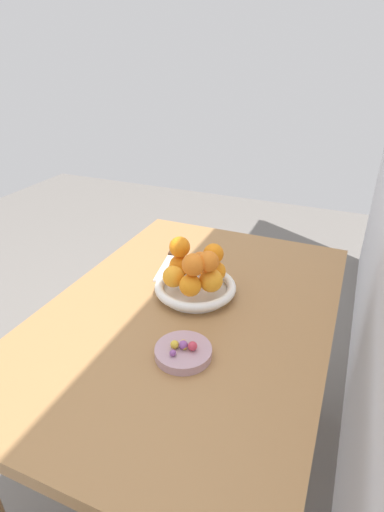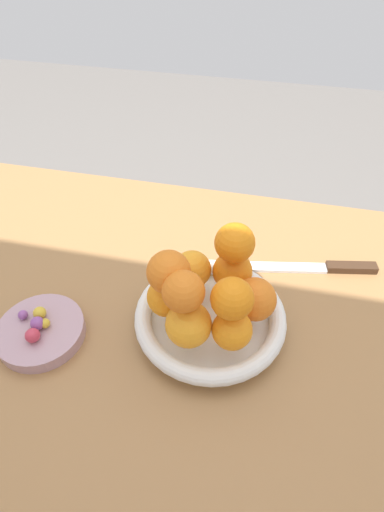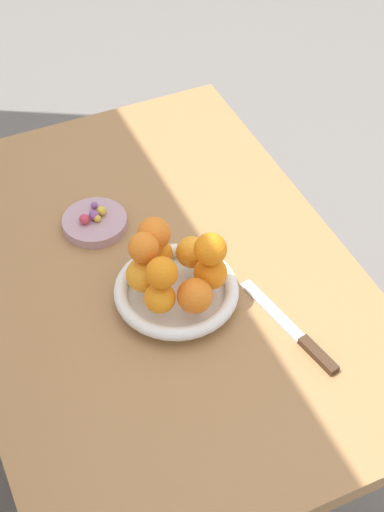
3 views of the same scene
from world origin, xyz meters
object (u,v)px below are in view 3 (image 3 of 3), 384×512
Objects in this scene: fruit_bowl at (176,292)px; orange_1 at (192,252)px; candy_ball_2 at (94,215)px; candy_ball_3 at (102,211)px; orange_6 at (210,249)px; orange_9 at (144,248)px; orange_3 at (144,275)px; orange_7 at (162,273)px; knife at (296,333)px; candy_ball_0 at (84,219)px; orange_5 at (195,296)px; orange_8 at (154,234)px; dining_table at (157,304)px; candy_ball_4 at (97,219)px; candy_dish at (95,223)px; orange_0 at (210,273)px; orange_2 at (158,253)px; orange_4 at (160,298)px; candy_ball_1 at (94,205)px; candy_ball_5 at (93,216)px.

orange_1 is (0.04, -0.05, 0.05)m from fruit_bowl.
candy_ball_2 is 1.05× the size of candy_ball_3.
orange_1 is 1.01× the size of orange_6.
orange_9 is 0.25m from candy_ball_3.
orange_7 reaches higher than orange_3.
candy_ball_0 is at bearing 32.01° from knife.
orange_7 reaches higher than orange_1.
orange_5 is 0.08m from orange_7.
orange_7 is at bearing 165.67° from orange_8.
orange_8 is (0.04, -0.04, 0.06)m from orange_3.
fruit_bowl is at bearing 69.01° from orange_6.
orange_3 reaches higher than fruit_bowl.
orange_7 is at bearing 56.74° from knife.
orange_9 is (-0.03, 0.03, 0.00)m from orange_8.
orange_1 is at bearing 7.38° from orange_6.
candy_ball_4 reaches higher than dining_table.
orange_0 reaches higher than candy_dish.
orange_9 is (-0.22, -0.03, 0.12)m from candy_dish.
candy_ball_3 reaches higher than candy_dish.
candy_ball_0 is (0.27, 0.15, -0.10)m from orange_6.
orange_3 reaches higher than candy_dish.
orange_7 is at bearing -177.17° from candy_ball_3.
orange_6 is at bearing -141.91° from orange_2.
orange_4 reaches higher than dining_table.
candy_ball_1 is (0.04, -0.03, -0.00)m from candy_ball_0.
candy_ball_0 is (0.23, 0.04, -0.04)m from orange_3.
orange_8 reaches higher than orange_0.
candy_ball_3 is 0.08× the size of knife.
orange_7 is (-0.03, 0.04, 0.10)m from fruit_bowl.
candy_ball_2 is at bearing 6.49° from orange_9.
orange_2 is at bearing -20.69° from orange_4.
orange_7 is at bearing 59.52° from orange_5.
candy_ball_0 is 0.08× the size of knife.
orange_7 is (-0.06, -0.01, 0.05)m from orange_3.
orange_2 is (0.06, 0.01, 0.05)m from fruit_bowl.
dining_table is 0.21m from candy_dish.
orange_4 reaches higher than candy_ball_4.
orange_7 is (0.03, 0.05, 0.05)m from orange_5.
orange_1 is 0.24m from candy_ball_4.
orange_0 is (-0.02, -0.06, 0.05)m from fruit_bowl.
knife is at bearing -135.63° from fruit_bowl.
orange_1 is 2.79× the size of candy_ball_0.
candy_ball_2 is (0.21, 0.13, -0.04)m from orange_1.
orange_6 is 0.11m from orange_8.
candy_ball_3 is (0.26, 0.06, 0.01)m from fruit_bowl.
orange_7 is 0.06m from orange_9.
candy_ball_0 is (0.18, 0.09, -0.04)m from orange_2.
orange_8 reaches higher than candy_ball_5.
fruit_bowl is 11.18× the size of candy_ball_2.
orange_9 is at bearing 0.82° from orange_4.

